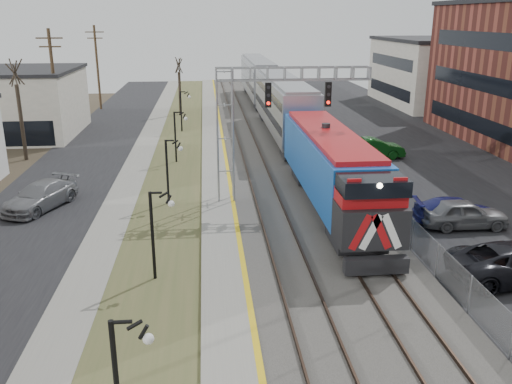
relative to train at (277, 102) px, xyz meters
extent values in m
cube|color=black|center=(-17.00, -14.96, -2.86)|extent=(7.00, 120.00, 0.04)
cube|color=gray|center=(-12.50, -14.96, -2.84)|extent=(2.00, 120.00, 0.08)
cube|color=#47502A|center=(-9.50, -14.96, -2.85)|extent=(4.00, 120.00, 0.06)
cube|color=gray|center=(-6.50, -14.96, -2.76)|extent=(2.00, 120.00, 0.24)
cube|color=#595651|center=(-1.50, -14.96, -2.78)|extent=(8.00, 120.00, 0.20)
cube|color=black|center=(10.50, -14.96, -2.86)|extent=(16.00, 120.00, 0.04)
cube|color=gold|center=(-5.62, -14.96, -2.64)|extent=(0.24, 120.00, 0.01)
cube|color=#2D2119|center=(-4.25, -14.96, -2.61)|extent=(0.08, 120.00, 0.15)
cube|color=#2D2119|center=(-2.75, -14.96, -2.61)|extent=(0.08, 120.00, 0.15)
cube|color=#2D2119|center=(-0.75, -14.96, -2.61)|extent=(0.08, 120.00, 0.15)
cube|color=#2D2119|center=(0.75, -14.96, -2.61)|extent=(0.08, 120.00, 0.15)
cube|color=#1552AF|center=(0.00, -24.19, -0.41)|extent=(3.00, 17.00, 4.25)
cube|color=black|center=(0.00, -32.89, -2.18)|extent=(2.80, 0.50, 0.70)
cube|color=#A3A6AE|center=(0.00, -3.89, 0.13)|extent=(3.00, 22.00, 5.33)
cube|color=#A3A6AE|center=(0.00, 18.91, 0.13)|extent=(3.00, 22.00, 5.33)
cube|color=gray|center=(-6.00, -21.96, 1.12)|extent=(1.00, 1.00, 8.00)
cube|color=gray|center=(-2.00, -21.96, 4.87)|extent=(9.00, 0.80, 0.80)
cube|color=black|center=(-3.50, -22.41, 3.72)|extent=(0.35, 0.25, 1.40)
cube|color=black|center=(0.00, -22.41, 3.72)|extent=(0.35, 0.25, 1.40)
cylinder|color=black|center=(-9.50, -31.96, -0.88)|extent=(0.14, 0.14, 4.00)
cylinder|color=black|center=(-9.50, -21.96, -0.88)|extent=(0.14, 0.14, 4.00)
cylinder|color=black|center=(-9.50, -11.96, -0.88)|extent=(0.14, 0.14, 4.00)
cylinder|color=black|center=(-9.50, 0.04, -0.88)|extent=(0.14, 0.14, 4.00)
cylinder|color=#4C3823|center=(-20.00, -4.96, 2.12)|extent=(0.28, 0.28, 10.00)
cylinder|color=#4C3823|center=(-20.00, 15.04, 2.12)|extent=(0.28, 0.28, 10.00)
cube|color=gray|center=(2.70, -14.96, -2.08)|extent=(0.04, 120.00, 1.60)
cube|color=beige|center=(-26.50, 0.04, 0.12)|extent=(14.00, 12.00, 6.00)
cube|color=beige|center=(24.50, 15.04, 1.12)|extent=(16.00, 18.00, 8.00)
cylinder|color=#382D23|center=(-21.50, -9.96, 0.09)|extent=(0.30, 0.30, 5.95)
cylinder|color=#382D23|center=(-10.00, 10.04, -0.43)|extent=(0.30, 0.30, 4.90)
imported|color=navy|center=(6.51, -26.79, -2.19)|extent=(5.00, 2.50, 1.40)
imported|color=slate|center=(6.54, -27.40, -2.10)|extent=(4.63, 1.97, 1.56)
imported|color=#0C3C10|center=(6.22, -12.13, -2.08)|extent=(4.91, 1.72, 1.62)
imported|color=gray|center=(-16.98, -22.10, -2.11)|extent=(4.08, 5.72, 1.54)
camera|label=1|loc=(-7.12, -53.49, 7.96)|focal=38.00mm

